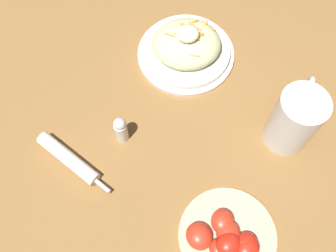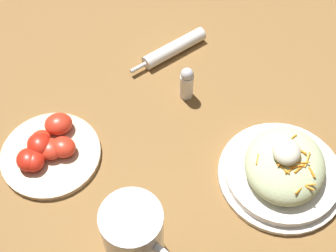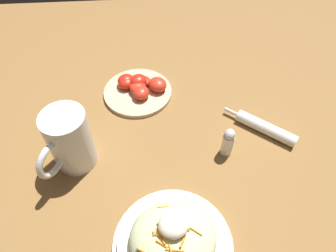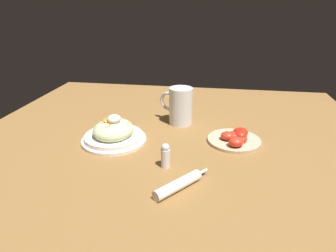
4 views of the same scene
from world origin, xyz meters
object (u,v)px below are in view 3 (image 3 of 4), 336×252
salad_plate (174,240)px  napkin_roll (265,128)px  tomato_plate (139,88)px  salt_shaker (228,141)px  beer_mug (70,142)px

salad_plate → napkin_roll: bearing=46.5°
napkin_roll → tomato_plate: tomato_plate is taller
salt_shaker → beer_mug: bearing=179.6°
salad_plate → napkin_roll: 0.35m
tomato_plate → beer_mug: bearing=-124.3°
salad_plate → salt_shaker: salad_plate is taller
beer_mug → salad_plate: bearing=-45.8°
napkin_roll → salt_shaker: 0.12m
beer_mug → napkin_roll: beer_mug is taller
beer_mug → salt_shaker: beer_mug is taller
napkin_roll → salad_plate: bearing=-133.5°
salad_plate → tomato_plate: 0.41m
napkin_roll → tomato_plate: bearing=152.1°
salad_plate → beer_mug: beer_mug is taller
salad_plate → beer_mug: size_ratio=1.54×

